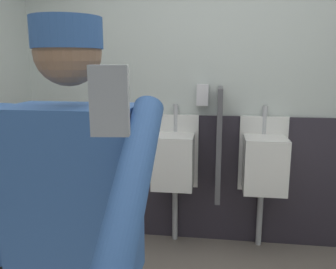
{
  "coord_description": "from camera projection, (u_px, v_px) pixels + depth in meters",
  "views": [
    {
      "loc": [
        0.0,
        -1.47,
        1.58
      ],
      "look_at": [
        -0.23,
        0.16,
        1.25
      ],
      "focal_mm": 37.65,
      "sensor_mm": 36.0,
      "label": 1
    }
  ],
  "objects": [
    {
      "name": "wall_back",
      "position": [
        217.0,
        86.0,
        3.05
      ],
      "size": [
        3.98,
        0.12,
        2.79
      ],
      "primitive_type": "cube",
      "color": "silver",
      "rests_on": "ground_plane"
    },
    {
      "name": "wainscot_band_back",
      "position": [
        215.0,
        179.0,
        3.14
      ],
      "size": [
        3.38,
        0.03,
        1.14
      ],
      "primitive_type": "cube",
      "color": "#2D2833",
      "rests_on": "ground_plane"
    },
    {
      "name": "urinal_left",
      "position": [
        173.0,
        160.0,
        3.01
      ],
      "size": [
        0.4,
        0.34,
        1.24
      ],
      "color": "white",
      "rests_on": "ground_plane"
    },
    {
      "name": "urinal_middle",
      "position": [
        264.0,
        163.0,
        2.9
      ],
      "size": [
        0.4,
        0.34,
        1.24
      ],
      "color": "white",
      "rests_on": "ground_plane"
    },
    {
      "name": "privacy_divider_panel",
      "position": [
        218.0,
        143.0,
        2.85
      ],
      "size": [
        0.04,
        0.4,
        0.9
      ],
      "primitive_type": "cube",
      "color": "#4C4C51"
    },
    {
      "name": "person",
      "position": [
        76.0,
        242.0,
        1.17
      ],
      "size": [
        0.62,
        0.6,
        1.72
      ],
      "color": "#2D3342",
      "rests_on": "ground_plane"
    },
    {
      "name": "cell_phone",
      "position": [
        107.0,
        101.0,
        0.54
      ],
      "size": [
        0.06,
        0.03,
        0.11
      ],
      "primitive_type": "cube",
      "rotation": [
        0.03,
        0.0,
        0.12
      ],
      "color": "#A5A8B2"
    },
    {
      "name": "trash_bin",
      "position": [
        27.0,
        239.0,
        2.58
      ],
      "size": [
        0.38,
        0.38,
        0.64
      ],
      "primitive_type": "cylinder",
      "color": "#38383D",
      "rests_on": "ground_plane"
    },
    {
      "name": "soap_dispenser",
      "position": [
        202.0,
        95.0,
        2.98
      ],
      "size": [
        0.1,
        0.07,
        0.18
      ],
      "primitive_type": "cube",
      "color": "silver"
    }
  ]
}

